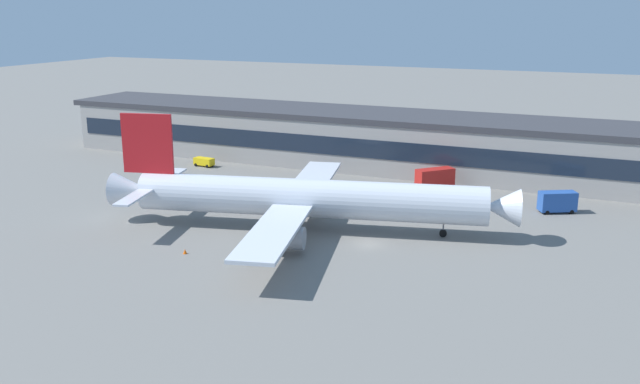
{
  "coord_description": "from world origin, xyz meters",
  "views": [
    {
      "loc": [
        30.99,
        -88.4,
        32.89
      ],
      "look_at": [
        -10.49,
        6.61,
        5.0
      ],
      "focal_mm": 38.39,
      "sensor_mm": 36.0,
      "label": 1
    }
  ],
  "objects_px": {
    "baggage_tug": "(312,173)",
    "airliner": "(304,198)",
    "stair_truck": "(558,201)",
    "follow_me_car": "(204,161)",
    "traffic_cone_0": "(185,251)",
    "catering_truck": "(436,178)"
  },
  "relations": [
    {
      "from": "stair_truck",
      "to": "follow_me_car",
      "type": "distance_m",
      "value": 73.26
    },
    {
      "from": "catering_truck",
      "to": "traffic_cone_0",
      "type": "height_order",
      "value": "catering_truck"
    },
    {
      "from": "follow_me_car",
      "to": "catering_truck",
      "type": "distance_m",
      "value": 50.78
    },
    {
      "from": "airliner",
      "to": "baggage_tug",
      "type": "xyz_separation_m",
      "value": [
        -12.11,
        30.06,
        -3.91
      ]
    },
    {
      "from": "stair_truck",
      "to": "traffic_cone_0",
      "type": "height_order",
      "value": "stair_truck"
    },
    {
      "from": "stair_truck",
      "to": "catering_truck",
      "type": "distance_m",
      "value": 23.02
    },
    {
      "from": "airliner",
      "to": "stair_truck",
      "type": "height_order",
      "value": "airliner"
    },
    {
      "from": "stair_truck",
      "to": "follow_me_car",
      "type": "xyz_separation_m",
      "value": [
        -73.03,
        5.74,
        -0.89
      ]
    },
    {
      "from": "airliner",
      "to": "stair_truck",
      "type": "distance_m",
      "value": 43.14
    },
    {
      "from": "catering_truck",
      "to": "traffic_cone_0",
      "type": "relative_size",
      "value": 10.07
    },
    {
      "from": "traffic_cone_0",
      "to": "stair_truck",
      "type": "bearing_deg",
      "value": 42.39
    },
    {
      "from": "follow_me_car",
      "to": "traffic_cone_0",
      "type": "height_order",
      "value": "follow_me_car"
    },
    {
      "from": "airliner",
      "to": "traffic_cone_0",
      "type": "xyz_separation_m",
      "value": [
        -10.53,
        -16.45,
        -4.65
      ]
    },
    {
      "from": "baggage_tug",
      "to": "traffic_cone_0",
      "type": "bearing_deg",
      "value": -88.06
    },
    {
      "from": "baggage_tug",
      "to": "catering_truck",
      "type": "xyz_separation_m",
      "value": [
        24.81,
        0.87,
        1.21
      ]
    },
    {
      "from": "baggage_tug",
      "to": "airliner",
      "type": "bearing_deg",
      "value": -68.07
    },
    {
      "from": "airliner",
      "to": "follow_me_car",
      "type": "height_order",
      "value": "airliner"
    },
    {
      "from": "catering_truck",
      "to": "follow_me_car",
      "type": "bearing_deg",
      "value": -179.87
    },
    {
      "from": "traffic_cone_0",
      "to": "baggage_tug",
      "type": "bearing_deg",
      "value": 91.94
    },
    {
      "from": "catering_truck",
      "to": "traffic_cone_0",
      "type": "xyz_separation_m",
      "value": [
        -23.23,
        -47.38,
        -1.94
      ]
    },
    {
      "from": "baggage_tug",
      "to": "traffic_cone_0",
      "type": "relative_size",
      "value": 5.73
    },
    {
      "from": "airliner",
      "to": "catering_truck",
      "type": "xyz_separation_m",
      "value": [
        12.7,
        30.94,
        -2.7
      ]
    }
  ]
}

